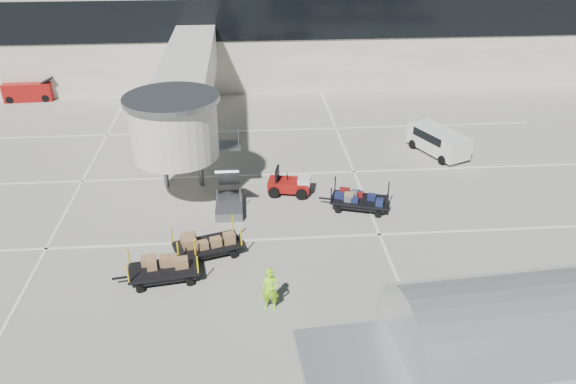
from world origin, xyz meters
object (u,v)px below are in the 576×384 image
baggage_tug (290,184)px  belt_loader (29,91)px  suitcase_cart (360,200)px  box_cart_far (162,271)px  box_cart_near (208,245)px  minivan (437,139)px  ground_worker (270,289)px

baggage_tug → belt_loader: bearing=150.5°
suitcase_cart → box_cart_far: box_cart_far is taller
suitcase_cart → belt_loader: size_ratio=0.92×
box_cart_near → minivan: minivan is taller
baggage_tug → ground_worker: (-1.58, -9.70, 0.41)m
box_cart_near → belt_loader: size_ratio=0.94×
belt_loader → suitcase_cart: bearing=-43.5°
ground_worker → belt_loader: ground_worker is taller
box_cart_near → box_cart_far: bearing=-153.7°
box_cart_near → ground_worker: ground_worker is taller
box_cart_far → minivan: size_ratio=0.83×
box_cart_far → belt_loader: (-13.45, 24.91, 0.20)m
minivan → ground_worker: bearing=-152.4°
box_cart_near → belt_loader: (-15.33, 23.14, 0.15)m
baggage_tug → ground_worker: bearing=-87.1°
suitcase_cart → minivan: (6.24, 6.70, 0.44)m
belt_loader → box_cart_near: bearing=-60.0°
baggage_tug → suitcase_cart: size_ratio=0.67×
ground_worker → minivan: 18.34m
baggage_tug → box_cart_far: 9.70m
ground_worker → belt_loader: bearing=128.2°
minivan → suitcase_cart: bearing=-157.1°
baggage_tug → suitcase_cart: bearing=-17.4°
baggage_tug → belt_loader: belt_loader is taller
ground_worker → belt_loader: 32.55m
box_cart_near → minivan: size_ratio=0.84×
box_cart_far → ground_worker: ground_worker is taller
baggage_tug → box_cart_far: baggage_tug is taller
suitcase_cart → baggage_tug: bearing=167.8°
baggage_tug → box_cart_far: (-6.15, -7.51, -0.03)m
ground_worker → minivan: size_ratio=0.43×
suitcase_cart → ground_worker: ground_worker is taller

